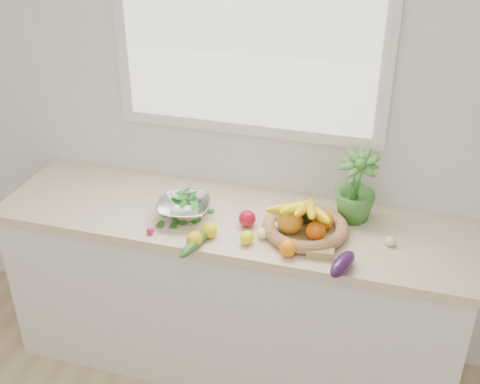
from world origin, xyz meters
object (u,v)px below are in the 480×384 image
(potted_herb, at_px, (356,187))
(colander_with_spinach, at_px, (184,205))
(apple, at_px, (247,219))
(eggplant, at_px, (343,264))
(fruit_basket, at_px, (305,223))
(cucumber, at_px, (196,242))

(potted_herb, height_order, colander_with_spinach, potted_herb)
(apple, xyz_separation_m, eggplant, (0.46, -0.22, -0.00))
(apple, xyz_separation_m, potted_herb, (0.45, 0.20, 0.13))
(potted_herb, bearing_deg, eggplant, -88.58)
(apple, distance_m, potted_herb, 0.51)
(eggplant, bearing_deg, colander_with_spinach, 164.83)
(eggplant, bearing_deg, fruit_basket, 130.65)
(eggplant, xyz_separation_m, fruit_basket, (-0.20, 0.24, 0.02))
(eggplant, bearing_deg, cucumber, 180.00)
(cucumber, height_order, potted_herb, potted_herb)
(apple, relative_size, colander_with_spinach, 0.27)
(eggplant, xyz_separation_m, colander_with_spinach, (-0.77, 0.21, 0.03))
(eggplant, relative_size, fruit_basket, 0.43)
(apple, height_order, cucumber, apple)
(eggplant, distance_m, fruit_basket, 0.31)
(eggplant, distance_m, cucumber, 0.63)
(potted_herb, bearing_deg, cucumber, -145.88)
(cucumber, bearing_deg, colander_with_spinach, 123.34)
(eggplant, height_order, cucumber, eggplant)
(colander_with_spinach, bearing_deg, cucumber, -56.66)
(apple, height_order, potted_herb, potted_herb)
(eggplant, height_order, fruit_basket, fruit_basket)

